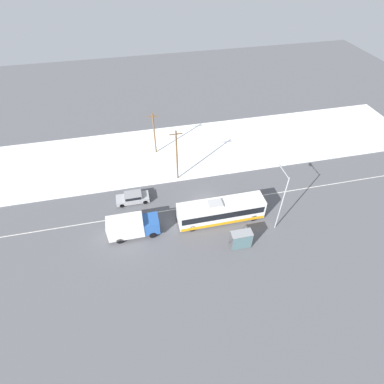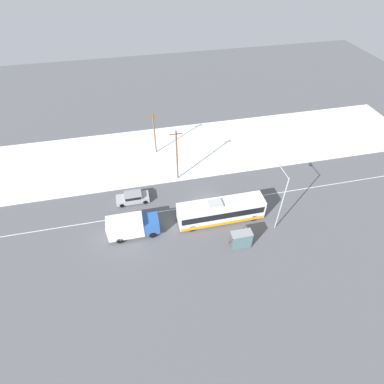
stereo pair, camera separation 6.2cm
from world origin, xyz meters
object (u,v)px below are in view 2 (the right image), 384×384
at_px(city_bus, 221,211).
at_px(pedestrian_at_stop, 243,232).
at_px(utility_pole_snowlot, 154,133).
at_px(bus_shelter, 242,239).
at_px(sedan_car, 133,197).
at_px(utility_pole_roadside, 177,155).
at_px(streetlamp, 281,195).
at_px(box_truck, 132,226).

distance_m(city_bus, pedestrian_at_stop, 4.04).
bearing_deg(utility_pole_snowlot, bus_shelter, -70.96).
xyz_separation_m(sedan_car, utility_pole_snowlot, (4.62, 10.79, 3.02)).
distance_m(sedan_car, bus_shelter, 16.12).
relative_size(city_bus, bus_shelter, 4.46).
distance_m(sedan_car, utility_pole_roadside, 8.54).
distance_m(sedan_car, pedestrian_at_stop, 15.80).
xyz_separation_m(pedestrian_at_stop, utility_pole_roadside, (-5.82, 12.76, 3.34)).
height_order(city_bus, streetlamp, streetlamp).
xyz_separation_m(sedan_car, streetlamp, (17.37, -8.11, 4.50)).
distance_m(pedestrian_at_stop, utility_pole_snowlot, 21.86).
bearing_deg(pedestrian_at_stop, sedan_car, 143.90).
xyz_separation_m(pedestrian_at_stop, bus_shelter, (-0.73, -1.38, 0.64)).
bearing_deg(city_bus, sedan_car, 152.15).
xyz_separation_m(box_truck, utility_pole_roadside, (7.38, 9.30, 2.80)).
xyz_separation_m(city_bus, streetlamp, (6.46, -2.35, 3.74)).
bearing_deg(bus_shelter, box_truck, 158.78).
bearing_deg(pedestrian_at_stop, utility_pole_roadside, 114.53).
relative_size(box_truck, sedan_car, 1.40).
xyz_separation_m(box_truck, streetlamp, (17.81, -2.26, 3.72)).
xyz_separation_m(city_bus, utility_pole_roadside, (-3.97, 9.22, 2.82)).
distance_m(box_truck, bus_shelter, 13.38).
bearing_deg(bus_shelter, utility_pole_snowlot, 109.04).
height_order(box_truck, sedan_car, box_truck).
bearing_deg(pedestrian_at_stop, box_truck, 165.31).
bearing_deg(sedan_car, city_bus, 152.15).
bearing_deg(bus_shelter, utility_pole_roadside, 109.80).
relative_size(box_truck, utility_pole_snowlot, 0.87).
distance_m(bus_shelter, utility_pole_roadside, 15.27).
relative_size(city_bus, pedestrian_at_stop, 6.69).
bearing_deg(pedestrian_at_stop, utility_pole_snowlot, 112.06).
relative_size(sedan_car, pedestrian_at_stop, 2.68).
xyz_separation_m(sedan_car, pedestrian_at_stop, (12.76, -9.31, 0.24)).
relative_size(bus_shelter, streetlamp, 0.30).
relative_size(sedan_car, streetlamp, 0.53).
height_order(sedan_car, streetlamp, streetlamp).
distance_m(pedestrian_at_stop, streetlamp, 6.39).
xyz_separation_m(pedestrian_at_stop, utility_pole_snowlot, (-8.14, 20.09, 2.78)).
height_order(bus_shelter, utility_pole_roadside, utility_pole_roadside).
bearing_deg(city_bus, streetlamp, -19.95).
bearing_deg(city_bus, bus_shelter, -77.13).
height_order(sedan_car, bus_shelter, bus_shelter).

